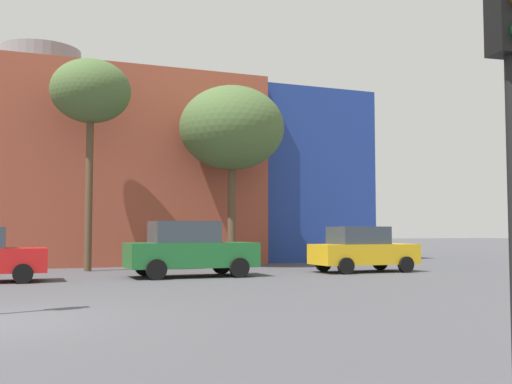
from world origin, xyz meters
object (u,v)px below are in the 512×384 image
(parked_car_3, at_px, (189,249))
(bare_tree_0, at_px, (232,129))
(parked_car_4, at_px, (362,249))
(bare_tree_1, at_px, (91,93))

(parked_car_3, bearing_deg, bare_tree_0, 56.19)
(parked_car_3, xyz_separation_m, parked_car_4, (6.68, 0.00, -0.08))
(bare_tree_0, distance_m, bare_tree_1, 6.03)
(parked_car_4, distance_m, bare_tree_1, 12.07)
(parked_car_4, bearing_deg, bare_tree_0, 127.77)
(parked_car_4, xyz_separation_m, bare_tree_1, (-9.52, 4.28, 6.05))
(bare_tree_1, bearing_deg, parked_car_3, -56.45)
(parked_car_4, xyz_separation_m, bare_tree_0, (-3.58, 4.62, 5.07))
(parked_car_3, height_order, bare_tree_0, bare_tree_0)
(bare_tree_0, bearing_deg, parked_car_3, -123.81)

